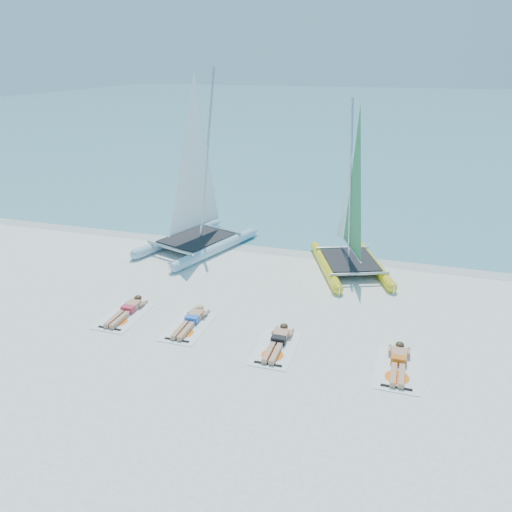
{
  "coord_description": "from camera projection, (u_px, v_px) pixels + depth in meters",
  "views": [
    {
      "loc": [
        4.88,
        -12.03,
        6.89
      ],
      "look_at": [
        0.8,
        1.2,
        1.37
      ],
      "focal_mm": 35.0,
      "sensor_mm": 36.0,
      "label": 1
    }
  ],
  "objects": [
    {
      "name": "sunbather_c",
      "position": [
        278.0,
        341.0,
        12.81
      ],
      "size": [
        0.37,
        1.73,
        0.26
      ],
      "color": "tan",
      "rests_on": "towel_c"
    },
    {
      "name": "sunbather_d",
      "position": [
        399.0,
        361.0,
        11.95
      ],
      "size": [
        0.37,
        1.73,
        0.26
      ],
      "color": "tan",
      "rests_on": "towel_d"
    },
    {
      "name": "towel_a",
      "position": [
        124.0,
        316.0,
        14.26
      ],
      "size": [
        1.0,
        1.85,
        0.02
      ],
      "primitive_type": "cube",
      "color": "white",
      "rests_on": "ground"
    },
    {
      "name": "sunbather_a",
      "position": [
        127.0,
        310.0,
        14.39
      ],
      "size": [
        0.37,
        1.73,
        0.26
      ],
      "color": "tan",
      "rests_on": "towel_a"
    },
    {
      "name": "ground",
      "position": [
        218.0,
        311.0,
        14.57
      ],
      "size": [
        140.0,
        140.0,
        0.0
      ],
      "primitive_type": "plane",
      "color": "white",
      "rests_on": "ground"
    },
    {
      "name": "sea",
      "position": [
        379.0,
        110.0,
        70.47
      ],
      "size": [
        140.0,
        115.0,
        0.01
      ],
      "primitive_type": "cube",
      "color": "#6EB0B8",
      "rests_on": "ground"
    },
    {
      "name": "sunbather_b",
      "position": [
        191.0,
        320.0,
        13.82
      ],
      "size": [
        0.37,
        1.73,
        0.26
      ],
      "color": "tan",
      "rests_on": "towel_b"
    },
    {
      "name": "catamaran_blue",
      "position": [
        196.0,
        197.0,
        18.72
      ],
      "size": [
        3.85,
        5.48,
        6.8
      ],
      "rotation": [
        0.0,
        0.0,
        -0.33
      ],
      "color": "#A4C8D8",
      "rests_on": "ground"
    },
    {
      "name": "wet_sand_strip",
      "position": [
        269.0,
        247.0,
        19.45
      ],
      "size": [
        140.0,
        1.4,
        0.01
      ],
      "primitive_type": "cube",
      "color": "silver",
      "rests_on": "ground"
    },
    {
      "name": "towel_d",
      "position": [
        398.0,
        369.0,
        11.82
      ],
      "size": [
        1.0,
        1.85,
        0.02
      ],
      "primitive_type": "cube",
      "color": "white",
      "rests_on": "ground"
    },
    {
      "name": "catamaran_yellow",
      "position": [
        350.0,
        215.0,
        17.15
      ],
      "size": [
        3.49,
        4.76,
        5.87
      ],
      "rotation": [
        0.0,
        0.0,
        0.38
      ],
      "color": "yellow",
      "rests_on": "ground"
    },
    {
      "name": "towel_c",
      "position": [
        276.0,
        348.0,
        12.68
      ],
      "size": [
        1.0,
        1.85,
        0.02
      ],
      "primitive_type": "cube",
      "color": "white",
      "rests_on": "ground"
    },
    {
      "name": "towel_b",
      "position": [
        189.0,
        327.0,
        13.69
      ],
      "size": [
        1.0,
        1.85,
        0.02
      ],
      "primitive_type": "cube",
      "color": "white",
      "rests_on": "ground"
    }
  ]
}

